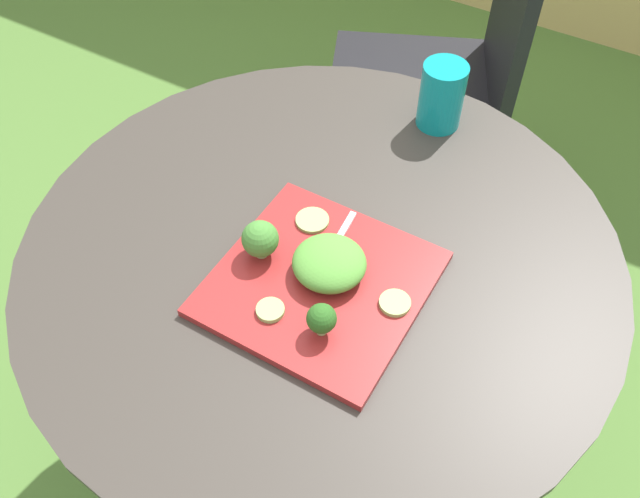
{
  "coord_description": "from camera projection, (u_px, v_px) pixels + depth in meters",
  "views": [
    {
      "loc": [
        0.34,
        -0.58,
        1.54
      ],
      "look_at": [
        0.02,
        -0.03,
        0.77
      ],
      "focal_mm": 38.14,
      "sensor_mm": 36.0,
      "label": 1
    }
  ],
  "objects": [
    {
      "name": "salad_plate",
      "position": [
        320.0,
        283.0,
        1.0
      ],
      "size": [
        0.29,
        0.29,
        0.01
      ],
      "primitive_type": "cube",
      "color": "maroon",
      "rests_on": "patio_table"
    },
    {
      "name": "broccoli_floret_1",
      "position": [
        322.0,
        319.0,
        0.91
      ],
      "size": [
        0.04,
        0.04,
        0.05
      ],
      "color": "#99B770",
      "rests_on": "salad_plate"
    },
    {
      "name": "cucumber_slice_0",
      "position": [
        395.0,
        303.0,
        0.96
      ],
      "size": [
        0.05,
        0.05,
        0.01
      ],
      "primitive_type": "cylinder",
      "color": "#8EB766",
      "rests_on": "salad_plate"
    },
    {
      "name": "patio_table",
      "position": [
        320.0,
        334.0,
        1.24
      ],
      "size": [
        0.94,
        0.94,
        0.73
      ],
      "color": "#38332D",
      "rests_on": "ground_plane"
    },
    {
      "name": "patio_chair",
      "position": [
        454.0,
        60.0,
        1.7
      ],
      "size": [
        0.58,
        0.58,
        0.9
      ],
      "color": "black",
      "rests_on": "ground_plane"
    },
    {
      "name": "ground_plane",
      "position": [
        320.0,
        443.0,
        1.61
      ],
      "size": [
        12.0,
        12.0,
        0.0
      ],
      "primitive_type": "plane",
      "color": "#4C7533"
    },
    {
      "name": "cucumber_slice_2",
      "position": [
        270.0,
        310.0,
        0.95
      ],
      "size": [
        0.04,
        0.04,
        0.01
      ],
      "primitive_type": "cylinder",
      "color": "#8EB766",
      "rests_on": "salad_plate"
    },
    {
      "name": "lettuce_mound",
      "position": [
        329.0,
        263.0,
        0.98
      ],
      "size": [
        0.11,
        0.11,
        0.05
      ],
      "primitive_type": "ellipsoid",
      "color": "#519338",
      "rests_on": "salad_plate"
    },
    {
      "name": "cucumber_slice_1",
      "position": [
        312.0,
        220.0,
        1.06
      ],
      "size": [
        0.05,
        0.05,
        0.01
      ],
      "primitive_type": "cylinder",
      "color": "#8EB766",
      "rests_on": "salad_plate"
    },
    {
      "name": "drinking_glass",
      "position": [
        441.0,
        99.0,
        1.19
      ],
      "size": [
        0.08,
        0.08,
        0.12
      ],
      "color": "#0F8C93",
      "rests_on": "patio_table"
    },
    {
      "name": "fork",
      "position": [
        330.0,
        254.0,
        1.02
      ],
      "size": [
        0.03,
        0.15,
        0.0
      ],
      "color": "silver",
      "rests_on": "salad_plate"
    },
    {
      "name": "broccoli_floret_0",
      "position": [
        260.0,
        239.0,
        1.0
      ],
      "size": [
        0.06,
        0.06,
        0.06
      ],
      "color": "#99B770",
      "rests_on": "salad_plate"
    }
  ]
}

